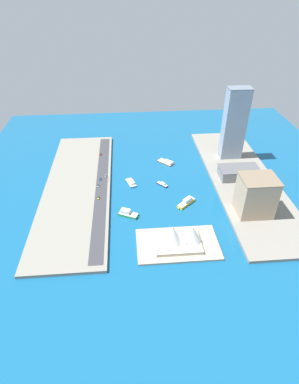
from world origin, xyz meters
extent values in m
plane|color=#145684|center=(0.00, 0.00, 0.00)|extent=(440.00, 440.00, 0.00)
cube|color=gray|center=(-91.63, 0.00, 1.55)|extent=(70.00, 240.00, 3.11)
cube|color=gray|center=(91.63, 0.00, 1.55)|extent=(70.00, 240.00, 3.11)
cube|color=#A89E89|center=(-2.95, 93.90, 1.00)|extent=(70.28, 41.82, 2.00)
cube|color=#38383D|center=(65.70, 0.00, 3.18)|extent=(12.25, 228.00, 0.15)
cube|color=blue|center=(33.83, -5.11, 0.73)|extent=(12.84, 19.95, 1.45)
cone|color=blue|center=(36.93, -14.29, 0.73)|extent=(1.66, 1.66, 1.31)
cube|color=white|center=(33.34, -3.66, 2.67)|extent=(7.91, 9.99, 2.44)
cube|color=beige|center=(33.83, -5.11, 1.50)|extent=(12.33, 19.15, 0.10)
cube|color=#1E284C|center=(-0.56, 1.37, 0.84)|extent=(12.09, 12.78, 1.68)
cone|color=#1E284C|center=(4.28, -3.99, 0.84)|extent=(2.13, 2.13, 1.51)
cube|color=white|center=(-1.06, 1.92, 2.63)|extent=(5.64, 5.82, 1.89)
cube|color=beige|center=(-0.56, 1.37, 1.73)|extent=(11.61, 12.27, 0.10)
cube|color=brown|center=(-10.41, -47.47, 0.67)|extent=(21.09, 21.16, 1.33)
cone|color=brown|center=(-2.78, -55.17, 0.67)|extent=(1.70, 1.70, 1.20)
cube|color=white|center=(-13.06, -44.80, 2.37)|extent=(12.96, 12.98, 2.07)
cube|color=beige|center=(-10.41, -47.47, 1.38)|extent=(20.25, 20.31, 0.10)
cube|color=#2D8C4C|center=(38.23, 50.55, 1.23)|extent=(20.34, 15.02, 2.46)
cone|color=#2D8C4C|center=(29.10, 54.89, 1.23)|extent=(2.96, 2.96, 2.22)
cube|color=white|center=(40.69, 49.38, 4.49)|extent=(10.32, 8.62, 4.04)
cube|color=beige|center=(38.23, 50.55, 2.51)|extent=(19.53, 14.42, 0.10)
cube|color=yellow|center=(-20.66, 37.44, 1.41)|extent=(20.56, 19.06, 2.82)
cone|color=yellow|center=(-11.83, 45.17, 1.41)|extent=(3.58, 3.58, 2.54)
cube|color=white|center=(-22.05, 36.23, 4.68)|extent=(10.40, 9.86, 3.71)
cube|color=beige|center=(-20.66, 37.44, 2.87)|extent=(19.74, 18.30, 0.10)
cube|color=#8C9EB2|center=(-91.08, -51.89, 45.44)|extent=(25.77, 15.37, 84.66)
cube|color=slate|center=(-91.08, -51.89, 88.17)|extent=(26.80, 15.98, 0.80)
cube|color=tan|center=(-81.10, 58.22, 21.87)|extent=(31.82, 27.59, 37.52)
cube|color=#7C6B55|center=(-81.10, 58.22, 41.03)|extent=(33.10, 28.70, 0.80)
cube|color=gray|center=(-86.95, -3.79, 8.56)|extent=(42.66, 23.19, 10.89)
cube|color=#59595C|center=(-86.95, -3.79, 14.40)|extent=(44.36, 24.12, 0.80)
cylinder|color=black|center=(67.14, 26.10, 3.58)|extent=(0.28, 0.65, 0.64)
cylinder|color=black|center=(68.85, 26.01, 3.58)|extent=(0.28, 0.65, 0.64)
cylinder|color=black|center=(66.99, 22.93, 3.58)|extent=(0.28, 0.65, 0.64)
cylinder|color=black|center=(68.70, 22.84, 3.58)|extent=(0.28, 0.65, 0.64)
cube|color=yellow|center=(67.92, 24.47, 3.90)|extent=(2.12, 4.62, 0.83)
cube|color=#262D38|center=(67.91, 24.24, 4.56)|extent=(1.80, 2.62, 0.50)
cylinder|color=black|center=(62.71, -18.30, 3.58)|extent=(0.27, 0.65, 0.64)
cylinder|color=black|center=(61.08, -18.35, 3.58)|extent=(0.27, 0.65, 0.64)
cylinder|color=black|center=(62.61, -14.87, 3.58)|extent=(0.27, 0.65, 0.64)
cylinder|color=black|center=(60.97, -14.92, 3.58)|extent=(0.27, 0.65, 0.64)
cube|color=white|center=(61.84, -16.61, 3.85)|extent=(1.98, 4.96, 0.75)
cube|color=#262D38|center=(61.84, -16.37, 4.51)|extent=(1.70, 2.79, 0.57)
cylinder|color=black|center=(69.05, -67.23, 3.58)|extent=(0.26, 0.64, 0.64)
cylinder|color=black|center=(70.83, -67.21, 3.58)|extent=(0.26, 0.64, 0.64)
cylinder|color=black|center=(69.09, -70.55, 3.58)|extent=(0.26, 0.64, 0.64)
cylinder|color=black|center=(70.86, -70.53, 3.58)|extent=(0.26, 0.64, 0.64)
cube|color=red|center=(69.96, -68.88, 3.91)|extent=(2.03, 4.77, 0.86)
cube|color=#262D38|center=(69.96, -69.12, 4.61)|extent=(1.77, 2.68, 0.53)
cylinder|color=black|center=(68.76, 3.82, 3.58)|extent=(0.26, 0.64, 0.64)
cylinder|color=black|center=(70.52, 3.84, 3.58)|extent=(0.26, 0.64, 0.64)
cylinder|color=black|center=(68.79, 0.49, 3.58)|extent=(0.26, 0.64, 0.64)
cylinder|color=black|center=(70.55, 0.50, 3.58)|extent=(0.26, 0.64, 0.64)
cube|color=#B7B7BC|center=(69.66, 2.16, 3.85)|extent=(2.00, 4.78, 0.74)
cube|color=#262D38|center=(69.66, 1.92, 4.47)|extent=(1.75, 2.68, 0.51)
cylinder|color=black|center=(66.91, -9.47, 3.58)|extent=(0.27, 0.65, 0.64)
cylinder|color=black|center=(68.64, -9.52, 3.58)|extent=(0.27, 0.65, 0.64)
cylinder|color=black|center=(66.82, -12.53, 3.58)|extent=(0.27, 0.65, 0.64)
cylinder|color=black|center=(68.55, -12.58, 3.58)|extent=(0.27, 0.65, 0.64)
cube|color=blue|center=(67.73, -11.02, 3.89)|extent=(2.06, 4.43, 0.83)
cube|color=#262D38|center=(67.73, -11.24, 4.56)|extent=(1.77, 2.50, 0.52)
cylinder|color=black|center=(58.37, -5.80, 5.86)|extent=(0.18, 0.18, 5.50)
cube|color=black|center=(58.37, -5.80, 9.11)|extent=(0.36, 0.36, 1.00)
sphere|color=red|center=(58.37, -5.80, 9.46)|extent=(0.24, 0.24, 0.24)
sphere|color=yellow|center=(58.37, -5.80, 9.11)|extent=(0.24, 0.24, 0.24)
sphere|color=green|center=(58.37, -5.80, 8.76)|extent=(0.24, 0.24, 0.24)
cube|color=#BCAD93|center=(-2.95, 93.90, 3.50)|extent=(39.29, 29.61, 3.00)
cone|color=white|center=(-15.08, 93.90, 12.99)|extent=(15.23, 13.80, 17.20)
cone|color=white|center=(-6.78, 93.90, 10.47)|extent=(13.04, 11.01, 12.99)
cone|color=white|center=(1.44, 93.90, 13.55)|extent=(15.04, 13.53, 18.26)
cone|color=white|center=(7.91, 93.90, 9.61)|extent=(9.89, 9.01, 10.07)
cylinder|color=brown|center=(-106.65, -8.02, 4.41)|extent=(0.50, 0.50, 2.59)
sphere|color=#2D7233|center=(-106.65, -8.02, 7.41)|extent=(4.28, 4.28, 4.28)
cylinder|color=brown|center=(-93.06, 1.20, 5.03)|extent=(0.50, 0.50, 3.85)
sphere|color=#2D7233|center=(-93.06, 1.20, 8.69)|extent=(4.33, 4.33, 4.33)
camera|label=1|loc=(37.12, 283.60, 192.48)|focal=29.15mm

